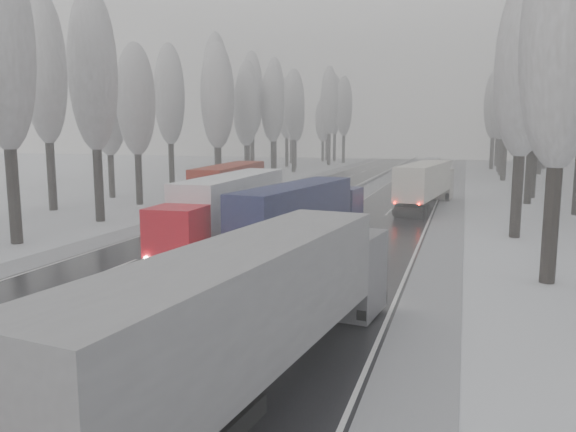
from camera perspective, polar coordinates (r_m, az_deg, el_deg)
The scene contains 54 objects.
ground at distance 17.43m, azimuth -25.71°, elevation -15.25°, with size 260.00×260.00×0.00m, color silver.
carriageway_right at distance 42.42m, azimuth 9.14°, elevation -0.71°, with size 7.50×200.00×0.03m, color black.
carriageway_left at distance 45.12m, azimuth -4.16°, elevation -0.06°, with size 7.50×200.00×0.03m, color black.
median_slush at distance 43.47m, azimuth 2.28°, elevation -0.37°, with size 3.00×200.00×0.04m, color #92949A.
shoulder_right at distance 42.00m, azimuth 15.83°, elevation -1.01°, with size 2.40×200.00×0.04m, color #92949A.
shoulder_left at distance 47.16m, azimuth -9.76°, elevation 0.22°, with size 2.40×200.00×0.04m, color #92949A.
median_guardrail at distance 43.38m, azimuth 2.28°, elevation 0.38°, with size 0.12×200.00×0.76m.
tree_16 at distance 27.64m, azimuth 26.24°, elevation 15.79°, with size 3.60×3.60×16.53m.
tree_18 at distance 38.80m, azimuth 22.91°, elevation 13.71°, with size 3.60×3.60×16.58m.
tree_20 at distance 47.19m, azimuth 26.14°, elevation 11.81°, with size 3.60×3.60×15.71m.
tree_22 at distance 57.43m, azimuth 23.73°, elevation 11.33°, with size 3.60×3.60×15.86m.
tree_24 at distance 63.13m, azimuth 24.18°, elevation 13.68°, with size 3.60×3.60×20.49m.
tree_26 at distance 73.17m, azimuth 22.94°, elevation 12.10°, with size 3.60×3.60×18.78m.
tree_28 at distance 83.75m, azimuth 21.44°, elevation 12.03°, with size 3.60×3.60×19.62m.
tree_29 at distance 88.41m, azimuth 26.09°, elevation 10.91°, with size 3.60×3.60×18.11m.
tree_30 at distance 93.41m, azimuth 21.15°, elevation 10.94°, with size 3.60×3.60×17.86m.
tree_31 at distance 97.92m, azimuth 24.53°, elevation 10.88°, with size 3.60×3.60×18.58m.
tree_32 at distance 100.89m, azimuth 20.92°, elevation 10.54°, with size 3.60×3.60×17.33m.
tree_33 at distance 105.02m, azimuth 22.47°, elevation 9.31°, with size 3.60×3.60×14.33m.
tree_34 at distance 107.94m, azimuth 20.23°, elevation 10.52°, with size 3.60×3.60×17.63m.
tree_35 at distance 112.70m, azimuth 24.90°, elevation 10.35°, with size 3.60×3.60×18.25m.
tree_36 at distance 117.90m, azimuth 20.70°, elevation 11.09°, with size 3.60×3.60×20.23m.
tree_37 at distance 122.32m, azimuth 23.85°, elevation 9.65°, with size 3.60×3.60×16.37m.
tree_38 at distance 128.47m, azimuth 21.18°, elevation 10.18°, with size 3.60×3.60×17.97m.
tree_39 at distance 132.61m, azimuth 22.28°, elevation 9.56°, with size 3.60×3.60×16.19m.
tree_56 at distance 37.88m, azimuth -26.99°, elevation 15.10°, with size 3.60×3.60×18.12m.
tree_58 at distance 44.84m, azimuth -19.20°, elevation 13.65°, with size 3.60×3.60×17.21m.
tree_59 at distance 52.79m, azimuth -23.47°, elevation 13.42°, with size 3.60×3.60×18.41m.
tree_60 at distance 54.15m, azimuth -15.21°, elevation 11.27°, with size 3.60×3.60×14.84m.
tree_61 at distance 60.65m, azimuth -17.79°, elevation 10.30°, with size 3.60×3.60×13.95m.
tree_62 at distance 60.76m, azimuth -7.18°, elevation 11.90°, with size 3.60×3.60×16.04m.
tree_63 at distance 67.92m, azimuth -11.96°, elevation 11.88°, with size 3.60×3.60×16.88m.
tree_64 at distance 70.69m, azimuth -7.33°, elevation 11.10°, with size 3.60×3.60×15.42m.
tree_65 at distance 75.22m, azimuth -7.33°, elevation 12.92°, with size 3.60×3.60×19.48m.
tree_66 at distance 79.49m, azimuth -4.30°, elevation 10.78°, with size 3.60×3.60×15.23m.
tree_67 at distance 83.77m, azimuth -4.17°, elevation 11.48°, with size 3.60×3.60×17.09m.
tree_68 at distance 85.32m, azimuth -1.58°, elevation 11.26°, with size 3.60×3.60×16.65m.
tree_69 at distance 90.82m, azimuth -3.70°, elevation 12.17°, with size 3.60×3.60×19.35m.
tree_70 at distance 94.83m, azimuth 0.60°, elevation 11.17°, with size 3.60×3.60×17.09m.
tree_71 at distance 100.17m, azimuth -1.39°, elevation 11.94°, with size 3.60×3.60×19.61m.
tree_72 at distance 104.47m, azimuth 0.72°, elevation 10.24°, with size 3.60×3.60×15.11m.
tree_73 at distance 109.19m, azimuth -0.14°, elevation 10.87°, with size 3.60×3.60×17.22m.
tree_74 at distance 114.01m, azimuth 4.22°, elevation 11.54°, with size 3.60×3.60×19.68m.
tree_75 at distance 120.23m, azimuth 0.35°, elevation 11.09°, with size 3.60×3.60×18.60m.
tree_76 at distance 122.90m, azimuth 5.72°, elevation 10.97°, with size 3.60×3.60×18.55m.
tree_77 at distance 127.97m, azimuth 3.58°, elevation 9.70°, with size 3.60×3.60×14.32m.
tree_78 at distance 130.11m, azimuth 4.79°, elevation 11.13°, with size 3.60×3.60×19.55m.
tree_79 at distance 134.58m, azimuth 3.99°, elevation 10.39°, with size 3.60×3.60×17.07m.
truck_grey_tarp at distance 14.78m, azimuth -2.59°, elevation -8.79°, with size 4.41×16.08×4.09m.
truck_blue_box at distance 33.00m, azimuth 1.56°, elevation 0.63°, with size 4.35×14.98×3.81m.
truck_cream_box at distance 51.33m, azimuth 13.89°, elevation 3.39°, with size 4.34×15.87×4.03m.
box_truck_distant at distance 92.94m, azimuth 14.39°, elevation 4.97°, with size 2.57×7.08×2.60m.
truck_red_white at distance 33.95m, azimuth -6.20°, elevation 1.12°, with size 3.13×16.15×4.12m.
truck_red_red at distance 45.47m, azimuth -6.30°, elevation 2.97°, with size 4.10×16.01×4.07m.
Camera 1 is at (11.26, -11.44, 6.81)m, focal length 35.00 mm.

